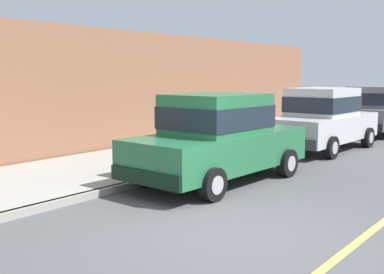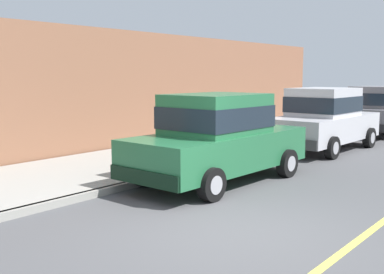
# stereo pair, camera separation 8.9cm
# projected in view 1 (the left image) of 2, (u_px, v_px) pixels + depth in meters

# --- Properties ---
(ground_plane) EXTENTS (80.00, 80.00, 0.00)m
(ground_plane) POSITION_uv_depth(u_px,v_px,m) (236.00, 231.00, 7.14)
(ground_plane) COLOR #4C4C4F
(curb) EXTENTS (0.16, 64.00, 0.14)m
(curb) POSITION_uv_depth(u_px,v_px,m) (95.00, 194.00, 9.10)
(curb) COLOR gray
(curb) RESTS_ON ground
(sidewalk) EXTENTS (3.60, 64.00, 0.14)m
(sidewalk) POSITION_uv_depth(u_px,v_px,m) (40.00, 181.00, 10.21)
(sidewalk) COLOR #99968E
(sidewalk) RESTS_ON ground
(lane_centre_line) EXTENTS (0.12, 57.60, 0.01)m
(lane_centre_line) POSITION_uv_depth(u_px,v_px,m) (340.00, 256.00, 6.15)
(lane_centre_line) COLOR #E0D64C
(lane_centre_line) RESTS_ON ground
(car_green_sedan) EXTENTS (2.14, 4.65, 1.92)m
(car_green_sedan) POSITION_uv_depth(u_px,v_px,m) (218.00, 137.00, 10.30)
(car_green_sedan) COLOR #23663D
(car_green_sedan) RESTS_ON ground
(car_silver_sedan) EXTENTS (2.13, 4.65, 1.92)m
(car_silver_sedan) POSITION_uv_depth(u_px,v_px,m) (323.00, 118.00, 14.71)
(car_silver_sedan) COLOR #BCBCC1
(car_silver_sedan) RESTS_ON ground
(car_grey_hatchback) EXTENTS (1.98, 3.81, 1.88)m
(car_grey_hatchback) POSITION_uv_depth(u_px,v_px,m) (375.00, 110.00, 18.42)
(car_grey_hatchback) COLOR slate
(car_grey_hatchback) RESTS_ON ground
(dog_brown) EXTENTS (0.50, 0.63, 0.49)m
(dog_brown) POSITION_uv_depth(u_px,v_px,m) (159.00, 145.00, 12.86)
(dog_brown) COLOR brown
(dog_brown) RESTS_ON sidewalk
(building_facade) EXTENTS (0.50, 20.00, 3.66)m
(building_facade) POSITION_uv_depth(u_px,v_px,m) (163.00, 89.00, 16.19)
(building_facade) COLOR #8C5B42
(building_facade) RESTS_ON ground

